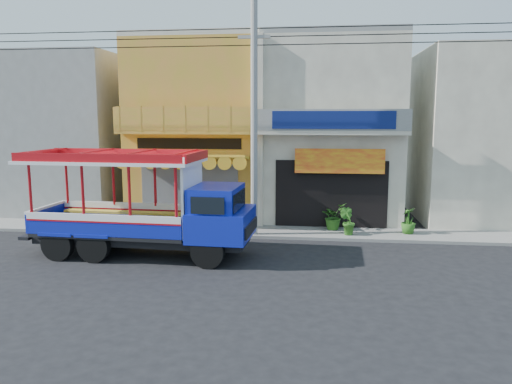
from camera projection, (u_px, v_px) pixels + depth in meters
The scene contains 13 objects.
ground at pixel (272, 262), 16.22m from camera, with size 90.00×90.00×0.00m, color black.
sidewalk at pixel (281, 232), 20.13m from camera, with size 30.00×2.00×0.12m, color slate.
shophouse_left at pixel (204, 129), 23.90m from camera, with size 6.00×7.50×8.24m.
shophouse_right at pixel (331, 129), 23.18m from camera, with size 6.00×6.75×8.24m.
party_pilaster at pixel (259, 133), 20.50m from camera, with size 0.35×0.30×8.00m, color #B5AB95.
filler_building_left at pixel (67, 134), 24.82m from camera, with size 6.00×6.00×7.60m, color gray.
filler_building_right at pixel (488, 136), 22.42m from camera, with size 6.00×6.00×7.60m, color #B5AB95.
utility_pole at pixel (258, 107), 18.81m from camera, with size 28.00×0.26×9.00m.
songthaew_truck at pixel (156, 207), 16.60m from camera, with size 7.70×2.85×3.54m.
green_sign at pixel (95, 218), 20.74m from camera, with size 0.62×0.40×0.95m.
potted_plant_a at pixel (333, 216), 20.30m from camera, with size 0.97×0.84×1.08m, color #2B601B.
potted_plant_b at pixel (347, 221), 19.38m from camera, with size 0.58×0.47×1.06m, color #2B601B.
potted_plant_c at pixel (408, 221), 19.57m from camera, with size 0.58×0.58×1.03m, color #2B601B.
Camera 1 is at (1.39, -15.64, 4.68)m, focal length 35.00 mm.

